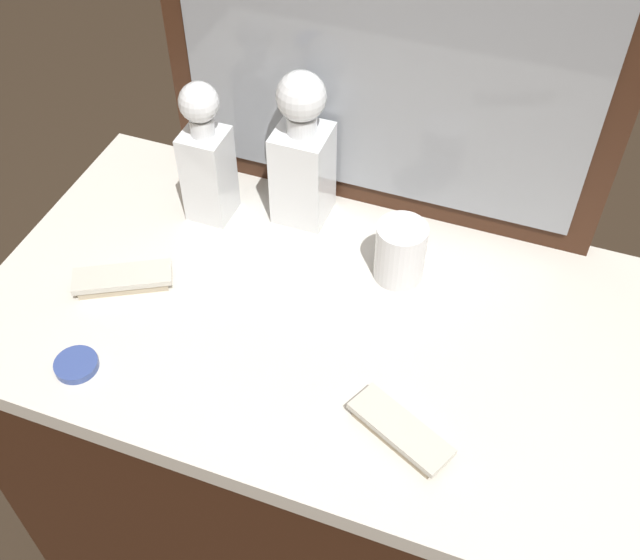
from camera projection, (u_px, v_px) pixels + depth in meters
ground_plane at (320, 558)px, 1.84m from camera, size 6.00×6.00×0.00m
dresser at (320, 463)px, 1.51m from camera, size 1.05×0.60×0.90m
dresser_mirror at (388, 18)px, 1.10m from camera, size 0.73×0.03×0.70m
crystal_decanter_front at (207, 165)px, 1.26m from camera, size 0.07×0.07×0.26m
crystal_decanter_left at (303, 162)px, 1.25m from camera, size 0.09×0.09×0.28m
crystal_tumbler_front at (400, 254)px, 1.20m from camera, size 0.08×0.08×0.10m
silver_brush_front at (400, 431)px, 1.02m from camera, size 0.16×0.11×0.02m
silver_brush_center at (123, 279)px, 1.21m from camera, size 0.16×0.12×0.02m
porcelain_dish at (76, 365)px, 1.11m from camera, size 0.06×0.06×0.01m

